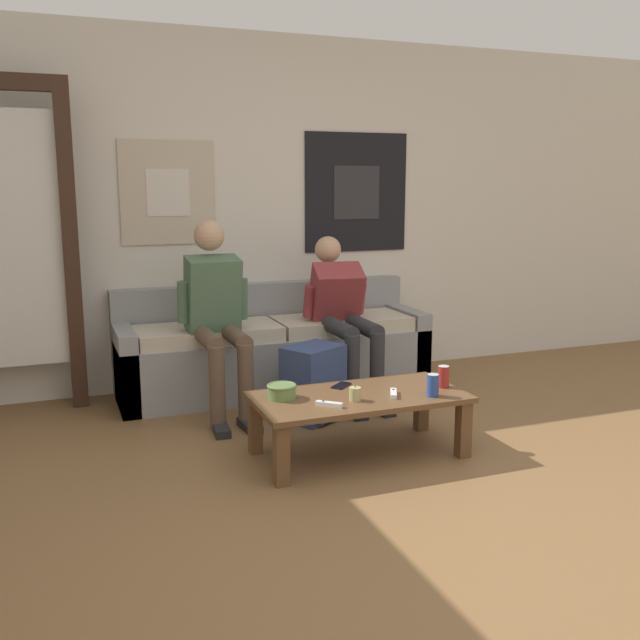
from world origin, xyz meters
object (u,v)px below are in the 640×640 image
object	(u,v)px
person_seated_teen	(343,310)
game_controller_near_right	(329,404)
person_seated_adult	(217,310)
pillar_candle	(355,394)
coffee_table	(359,404)
drink_can_blue	(433,385)
backpack	(315,385)
ceramic_bowl	(282,391)
game_controller_near_left	(393,393)
couch	(274,351)
drink_can_red	(443,377)
cell_phone	(341,385)

from	to	relation	value
person_seated_teen	game_controller_near_right	distance (m)	1.37
person_seated_adult	pillar_candle	world-z (taller)	person_seated_adult
coffee_table	drink_can_blue	size ratio (longest dim) A/B	9.38
coffee_table	backpack	bearing A→B (deg)	90.94
backpack	ceramic_bowl	world-z (taller)	backpack
game_controller_near_right	pillar_candle	bearing A→B (deg)	15.20
pillar_candle	game_controller_near_left	bearing A→B (deg)	1.45
drink_can_blue	game_controller_near_right	world-z (taller)	drink_can_blue
couch	game_controller_near_left	xyz separation A→B (m)	(0.22, -1.48, 0.07)
drink_can_red	game_controller_near_left	bearing A→B (deg)	-172.21
backpack	person_seated_teen	bearing A→B (deg)	48.49
drink_can_red	pillar_candle	bearing A→B (deg)	-174.77
coffee_table	pillar_candle	size ratio (longest dim) A/B	13.73
couch	cell_phone	bearing A→B (deg)	-88.79
person_seated_adult	person_seated_teen	distance (m)	0.90
pillar_candle	drink_can_red	xyz separation A→B (m)	(0.57, 0.05, 0.03)
couch	cell_phone	distance (m)	1.21
drink_can_red	cell_phone	xyz separation A→B (m)	(-0.54, 0.22, -0.06)
ceramic_bowl	couch	bearing A→B (deg)	74.45
backpack	ceramic_bowl	xyz separation A→B (m)	(-0.41, -0.57, 0.16)
coffee_table	person_seated_adult	distance (m)	1.23
person_seated_adult	game_controller_near_right	size ratio (longest dim) A/B	9.58
couch	pillar_candle	world-z (taller)	couch
pillar_candle	game_controller_near_left	distance (m)	0.23
person_seated_adult	drink_can_blue	size ratio (longest dim) A/B	10.10
game_controller_near_right	drink_can_blue	bearing A→B (deg)	-3.37
person_seated_teen	ceramic_bowl	world-z (taller)	person_seated_teen
person_seated_adult	drink_can_red	size ratio (longest dim) A/B	10.10
person_seated_adult	pillar_candle	size ratio (longest dim) A/B	14.78
drink_can_blue	game_controller_near_left	size ratio (longest dim) A/B	0.86
ceramic_bowl	game_controller_near_right	xyz separation A→B (m)	(0.19, -0.22, -0.03)
couch	drink_can_red	size ratio (longest dim) A/B	17.96
person_seated_adult	cell_phone	world-z (taller)	person_seated_adult
game_controller_near_left	game_controller_near_right	distance (m)	0.40
coffee_table	ceramic_bowl	size ratio (longest dim) A/B	7.19
drink_can_blue	cell_phone	xyz separation A→B (m)	(-0.39, 0.36, -0.06)
person_seated_adult	cell_phone	size ratio (longest dim) A/B	8.57
game_controller_near_right	backpack	bearing A→B (deg)	74.51
pillar_candle	ceramic_bowl	bearing A→B (deg)	153.25
drink_can_red	game_controller_near_left	world-z (taller)	drink_can_red
game_controller_near_left	drink_can_red	bearing A→B (deg)	7.79
game_controller_near_left	person_seated_teen	bearing A→B (deg)	80.91
backpack	drink_can_red	xyz separation A→B (m)	(0.52, -0.70, 0.18)
person_seated_teen	drink_can_red	world-z (taller)	person_seated_teen
drink_can_red	cell_phone	world-z (taller)	drink_can_red
person_seated_adult	ceramic_bowl	distance (m)	1.00
cell_phone	pillar_candle	bearing A→B (deg)	-97.29
game_controller_near_left	cell_phone	world-z (taller)	game_controller_near_left
game_controller_near_left	game_controller_near_right	bearing A→B (deg)	-172.66
backpack	ceramic_bowl	bearing A→B (deg)	-125.34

